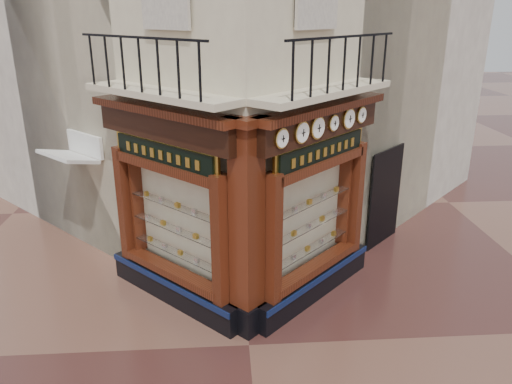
{
  "coord_description": "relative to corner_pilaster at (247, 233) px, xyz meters",
  "views": [
    {
      "loc": [
        -0.38,
        -7.33,
        5.56
      ],
      "look_at": [
        0.26,
        2.0,
        2.15
      ],
      "focal_mm": 35.0,
      "sensor_mm": 36.0,
      "label": 1
    }
  ],
  "objects": [
    {
      "name": "neighbour_left",
      "position": [
        -2.47,
        8.13,
        3.55
      ],
      "size": [
        11.31,
        11.31,
        11.0
      ],
      "primitive_type": "cube",
      "rotation": [
        0.0,
        0.0,
        0.79
      ],
      "color": "beige",
      "rests_on": "ground"
    },
    {
      "name": "clock_f",
      "position": [
        2.37,
        1.76,
        1.67
      ],
      "size": [
        0.27,
        0.27,
        0.33
      ],
      "rotation": [
        0.0,
        0.0,
        0.79
      ],
      "color": "gold",
      "rests_on": "ground"
    },
    {
      "name": "balcony",
      "position": [
        0.0,
        0.99,
        2.27
      ],
      "size": [
        5.94,
        2.97,
        1.03
      ],
      "color": "beige",
      "rests_on": "ground"
    },
    {
      "name": "corner_pilaster",
      "position": [
        0.0,
        0.0,
        0.0
      ],
      "size": [
        0.85,
        0.85,
        3.98
      ],
      "rotation": [
        0.0,
        0.0,
        0.79
      ],
      "color": "black",
      "rests_on": "ground"
    },
    {
      "name": "clock_e",
      "position": [
        2.03,
        1.43,
        1.67
      ],
      "size": [
        0.32,
        0.32,
        0.4
      ],
      "rotation": [
        0.0,
        0.0,
        0.79
      ],
      "color": "gold",
      "rests_on": "ground"
    },
    {
      "name": "clock_a",
      "position": [
        0.57,
        -0.03,
        1.67
      ],
      "size": [
        0.28,
        0.28,
        0.34
      ],
      "rotation": [
        0.0,
        0.0,
        0.79
      ],
      "color": "gold",
      "rests_on": "ground"
    },
    {
      "name": "neighbour_right",
      "position": [
        2.47,
        8.13,
        3.55
      ],
      "size": [
        11.31,
        11.31,
        11.0
      ],
      "primitive_type": "cube",
      "rotation": [
        0.0,
        0.0,
        0.79
      ],
      "color": "beige",
      "rests_on": "ground"
    },
    {
      "name": "signboard_right",
      "position": [
        1.46,
        1.01,
        1.15
      ],
      "size": [
        2.03,
        2.03,
        0.54
      ],
      "rotation": [
        0.0,
        0.0,
        0.79
      ],
      "color": "gold",
      "rests_on": "ground"
    },
    {
      "name": "shopfront_right",
      "position": [
        1.41,
        1.07,
        0.03
      ],
      "size": [
        2.86,
        2.86,
        3.98
      ],
      "rotation": [
        0.0,
        0.0,
        0.79
      ],
      "color": "black",
      "rests_on": "ground"
    },
    {
      "name": "ground",
      "position": [
        0.0,
        -0.5,
        -1.95
      ],
      "size": [
        80.0,
        80.0,
        0.0
      ],
      "primitive_type": "plane",
      "color": "#452420",
      "rests_on": "ground"
    },
    {
      "name": "clock_c",
      "position": [
        1.29,
        0.69,
        1.67
      ],
      "size": [
        0.33,
        0.33,
        0.41
      ],
      "rotation": [
        0.0,
        0.0,
        0.79
      ],
      "color": "gold",
      "rests_on": "ground"
    },
    {
      "name": "shopfront_left",
      "position": [
        -1.41,
        1.07,
        0.03
      ],
      "size": [
        2.86,
        2.86,
        3.98
      ],
      "rotation": [
        0.0,
        0.0,
        2.36
      ],
      "color": "black",
      "rests_on": "ground"
    },
    {
      "name": "awning",
      "position": [
        -3.83,
        3.12,
        -1.95
      ],
      "size": [
        1.53,
        1.53,
        0.27
      ],
      "primitive_type": null,
      "rotation": [
        0.24,
        0.0,
        2.36
      ],
      "color": "white",
      "rests_on": "ground"
    },
    {
      "name": "clock_d",
      "position": [
        1.66,
        1.06,
        1.67
      ],
      "size": [
        0.25,
        0.25,
        0.31
      ],
      "rotation": [
        0.0,
        0.0,
        0.79
      ],
      "color": "gold",
      "rests_on": "ground"
    },
    {
      "name": "signboard_left",
      "position": [
        -1.46,
        1.01,
        1.15
      ],
      "size": [
        2.05,
        2.05,
        0.55
      ],
      "rotation": [
        0.0,
        0.0,
        2.36
      ],
      "color": "gold",
      "rests_on": "ground"
    },
    {
      "name": "clock_b",
      "position": [
        0.96,
        0.36,
        1.67
      ],
      "size": [
        0.31,
        0.31,
        0.39
      ],
      "rotation": [
        0.0,
        0.0,
        0.79
      ],
      "color": "gold",
      "rests_on": "ground"
    }
  ]
}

